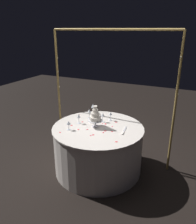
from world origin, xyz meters
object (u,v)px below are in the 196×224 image
at_px(tiered_cake, 95,117).
at_px(wine_glass_2, 103,115).
at_px(main_table, 98,148).
at_px(wine_glass_5, 110,114).
at_px(wine_glass_3, 93,106).
at_px(decorative_arch, 111,77).
at_px(wine_glass_0, 79,116).
at_px(cake_knife, 124,131).
at_px(wine_glass_4, 69,123).
at_px(wine_glass_1, 89,111).

height_order(tiered_cake, wine_glass_2, tiered_cake).
distance_m(main_table, wine_glass_5, 0.59).
distance_m(main_table, wine_glass_3, 0.80).
height_order(tiered_cake, wine_glass_3, tiered_cake).
distance_m(decorative_arch, wine_glass_0, 0.82).
bearing_deg(wine_glass_0, decorative_arch, 54.71).
height_order(main_table, tiered_cake, tiered_cake).
bearing_deg(cake_knife, wine_glass_3, 147.27).
relative_size(tiered_cake, cake_knife, 1.15).
bearing_deg(wine_glass_5, wine_glass_0, -140.66).
xyz_separation_m(wine_glass_5, cake_knife, (0.35, -0.30, -0.11)).
height_order(tiered_cake, wine_glass_0, tiered_cake).
xyz_separation_m(main_table, wine_glass_0, (-0.34, 0.00, 0.50)).
bearing_deg(wine_glass_2, wine_glass_3, 137.75).
xyz_separation_m(wine_glass_4, cake_knife, (0.77, 0.31, -0.10)).
xyz_separation_m(decorative_arch, cake_knife, (0.41, -0.45, -0.68)).
height_order(wine_glass_0, wine_glass_1, wine_glass_1).
xyz_separation_m(tiered_cake, wine_glass_4, (-0.31, -0.27, -0.06)).
distance_m(tiered_cake, wine_glass_2, 0.23).
bearing_deg(decorative_arch, wine_glass_5, -65.00).
bearing_deg(decorative_arch, wine_glass_3, 173.70).
distance_m(wine_glass_1, cake_knife, 0.75).
height_order(wine_glass_2, wine_glass_4, wine_glass_2).
bearing_deg(main_table, tiered_cake, -178.61).
height_order(main_table, wine_glass_5, wine_glass_5).
xyz_separation_m(wine_glass_1, wine_glass_4, (-0.07, -0.54, -0.02)).
distance_m(wine_glass_2, wine_glass_3, 0.44).
distance_m(tiered_cake, wine_glass_4, 0.42).
xyz_separation_m(wine_glass_2, wine_glass_4, (-0.33, -0.50, -0.01)).
bearing_deg(cake_knife, wine_glass_1, 161.35).
relative_size(decorative_arch, wine_glass_1, 13.33).
distance_m(wine_glass_1, wine_glass_2, 0.27).
distance_m(main_table, wine_glass_4, 0.66).
height_order(decorative_arch, main_table, decorative_arch).
distance_m(tiered_cake, wine_glass_3, 0.60).
bearing_deg(tiered_cake, wine_glass_5, 71.39).
bearing_deg(decorative_arch, wine_glass_1, -143.78).
distance_m(tiered_cake, wine_glass_0, 0.30).
distance_m(wine_glass_0, cake_knife, 0.76).
bearing_deg(wine_glass_1, wine_glass_2, -9.39).
bearing_deg(main_table, wine_glass_2, 95.26).
relative_size(decorative_arch, wine_glass_2, 14.08).
height_order(wine_glass_0, cake_knife, wine_glass_0).
bearing_deg(wine_glass_0, wine_glass_4, -93.33).
bearing_deg(wine_glass_0, wine_glass_5, 39.34).
xyz_separation_m(wine_glass_1, wine_glass_2, (0.27, -0.04, -0.01)).
bearing_deg(wine_glass_1, wine_glass_0, -100.55).
distance_m(wine_glass_0, wine_glass_4, 0.28).
bearing_deg(tiered_cake, main_table, 1.39).
height_order(wine_glass_0, wine_glass_4, wine_glass_0).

